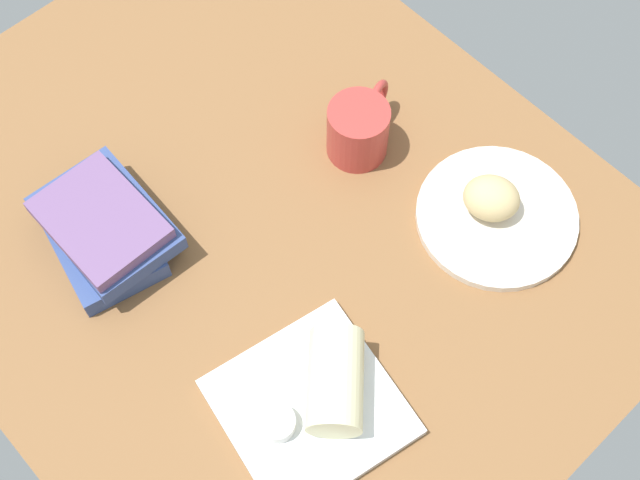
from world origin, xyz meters
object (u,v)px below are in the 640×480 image
Objects in this scene: sauce_cup at (277,423)px; breakfast_wrap at (335,381)px; round_plate at (497,216)px; coffee_mug at (359,129)px; scone_pastry at (491,198)px; book_stack at (103,229)px; square_plate at (310,407)px.

sauce_cup is 9.14cm from breakfast_wrap.
coffee_mug is (22.81, 5.97, 4.06)cm from round_plate.
scone_pastry is at bearing -85.98° from sauce_cup.
breakfast_wrap reaches higher than book_stack.
scone_pastry is 0.37× the size of square_plate.
scone_pastry is 54.96cm from book_stack.
sauce_cup is (-3.07, 43.64, -1.59)cm from scone_pastry.
round_plate is 1.80× the size of breakfast_wrap.
round_plate is 1.08× the size of square_plate.
breakfast_wrap is (-0.70, -3.86, 4.39)cm from square_plate.
round_plate is 23.92cm from coffee_mug.
coffee_mug reaches higher than book_stack.
square_plate is (-2.37, 39.16, 0.10)cm from round_plate.
round_plate is 39.23cm from square_plate.
round_plate is 56.31cm from book_stack.
breakfast_wrap is at bearing -167.68° from book_stack.
sauce_cup is (-1.49, 43.99, 2.12)cm from round_plate.
square_plate is 41.85cm from coffee_mug.
square_plate is at bearing 127.18° from coffee_mug.
book_stack is (35.36, 43.69, 3.41)cm from round_plate.
breakfast_wrap is at bearing -100.27° from sauce_cup.
sauce_cup is 0.24× the size of book_stack.
coffee_mug is at bearing 14.66° from round_plate.
square_plate is at bearing 93.46° from round_plate.
square_plate is 4.51× the size of sauce_cup.
round_plate is 44.06cm from sauce_cup.
coffee_mug is at bearing -108.41° from book_stack.
book_stack is (38.43, 8.39, -1.08)cm from breakfast_wrap.
scone_pastry is 0.59× the size of coffee_mug.
breakfast_wrap is at bearing 131.41° from coffee_mug.
breakfast_wrap reaches higher than scone_pastry.
scone_pastry is 21.96cm from coffee_mug.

